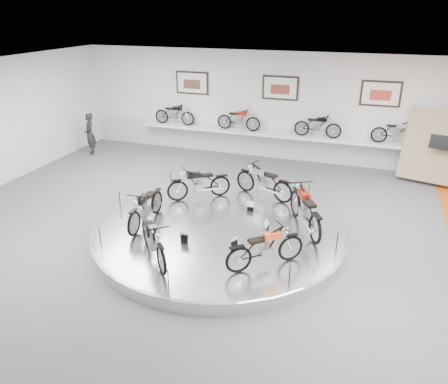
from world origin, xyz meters
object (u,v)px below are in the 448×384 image
(bike_b, at_px, (264,181))
(bike_f, at_px, (265,248))
(display_platform, at_px, (220,231))
(bike_a, at_px, (305,209))
(bike_c, at_px, (199,183))
(bike_e, at_px, (153,239))
(visitor, at_px, (90,134))
(shelf, at_px, (276,135))
(bike_d, at_px, (145,207))

(bike_b, bearing_deg, bike_f, 125.52)
(display_platform, distance_m, bike_b, 2.33)
(bike_a, distance_m, bike_f, 2.08)
(bike_c, bearing_deg, bike_e, 58.72)
(bike_a, relative_size, visitor, 1.13)
(shelf, height_order, bike_c, bike_c)
(bike_f, bearing_deg, bike_e, 150.00)
(bike_a, height_order, visitor, visitor)
(shelf, bearing_deg, visitor, -166.98)
(bike_b, bearing_deg, shelf, -61.31)
(visitor, bearing_deg, shelf, 64.69)
(display_platform, xyz_separation_m, bike_c, (-1.14, 1.44, 0.62))
(shelf, bearing_deg, bike_b, -82.07)
(bike_f, bearing_deg, bike_c, 91.30)
(bike_a, relative_size, bike_b, 1.12)
(bike_d, bearing_deg, visitor, -137.11)
(bike_a, height_order, bike_b, bike_a)
(bike_a, bearing_deg, bike_d, 77.11)
(bike_c, bearing_deg, visitor, -65.16)
(visitor, bearing_deg, bike_d, 6.94)
(bike_d, xyz_separation_m, visitor, (-5.30, 5.25, 0.04))
(bike_c, relative_size, bike_d, 0.97)
(bike_d, bearing_deg, bike_a, 102.99)
(shelf, relative_size, bike_c, 6.91)
(display_platform, bearing_deg, bike_e, -113.77)
(shelf, relative_size, bike_a, 5.93)
(shelf, height_order, bike_e, bike_e)
(shelf, height_order, bike_a, bike_a)
(bike_a, bearing_deg, bike_e, 102.50)
(shelf, bearing_deg, bike_a, -70.64)
(shelf, bearing_deg, bike_d, -104.78)
(bike_a, bearing_deg, bike_f, 137.56)
(visitor, bearing_deg, bike_c, 22.70)
(display_platform, height_order, shelf, shelf)
(display_platform, xyz_separation_m, bike_d, (-1.82, -0.50, 0.63))
(shelf, relative_size, bike_d, 6.72)
(shelf, distance_m, visitor, 7.31)
(bike_b, relative_size, bike_c, 1.04)
(bike_e, bearing_deg, bike_a, 88.55)
(display_platform, xyz_separation_m, shelf, (0.00, 6.40, 0.85))
(bike_e, bearing_deg, bike_d, 171.63)
(bike_d, relative_size, visitor, 1.00)
(visitor, bearing_deg, bike_b, 33.11)
(shelf, distance_m, bike_e, 8.39)
(bike_a, bearing_deg, visitor, 37.19)
(bike_f, bearing_deg, display_platform, 95.19)
(bike_a, height_order, bike_e, bike_a)
(display_platform, distance_m, bike_e, 2.21)
(bike_b, relative_size, bike_e, 1.02)
(bike_a, bearing_deg, shelf, -8.91)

